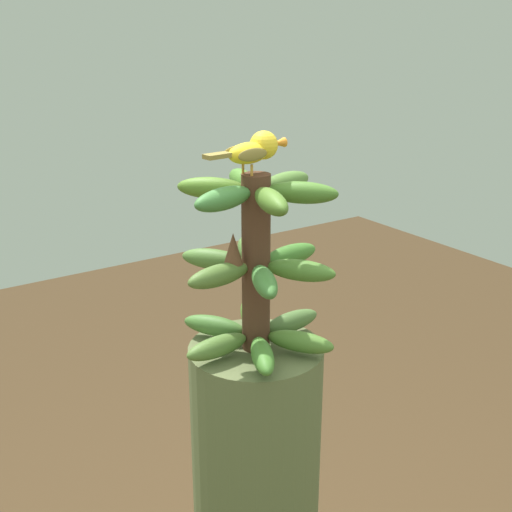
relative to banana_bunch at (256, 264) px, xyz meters
name	(u,v)px	position (x,y,z in m)	size (l,w,h in m)	color
banana_bunch	(256,264)	(0.00, 0.00, 0.00)	(0.30, 0.32, 0.35)	#4C2D1E
perched_bird	(255,149)	(0.01, 0.00, 0.22)	(0.06, 0.18, 0.08)	#C68933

